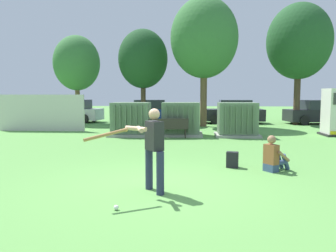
{
  "coord_description": "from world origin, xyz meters",
  "views": [
    {
      "loc": [
        0.72,
        -7.11,
        2.03
      ],
      "look_at": [
        -0.01,
        3.5,
        1.0
      ],
      "focal_mm": 35.31,
      "sensor_mm": 36.0,
      "label": 1
    }
  ],
  "objects": [
    {
      "name": "parked_car_leftmost",
      "position": [
        -7.8,
        16.27,
        0.75
      ],
      "size": [
        4.37,
        2.29,
        1.62
      ],
      "color": "#B2B2B7",
      "rests_on": "ground"
    },
    {
      "name": "parked_car_right_of_center",
      "position": [
        3.69,
        16.16,
        0.75
      ],
      "size": [
        4.22,
        1.96,
        1.62
      ],
      "color": "black",
      "rests_on": "ground"
    },
    {
      "name": "batter",
      "position": [
        -0.07,
        -0.45,
        0.98
      ],
      "size": [
        1.45,
        1.15,
        1.74
      ],
      "color": "#282D4C",
      "rests_on": "ground"
    },
    {
      "name": "transformer_mid_east",
      "position": [
        2.95,
        8.91,
        0.79
      ],
      "size": [
        2.1,
        1.7,
        1.62
      ],
      "color": "#9E9B93",
      "rests_on": "ground"
    },
    {
      "name": "tree_center_left",
      "position": [
        -2.52,
        15.37,
        4.38
      ],
      "size": [
        3.34,
        3.34,
        6.38
      ],
      "color": "#4C3828",
      "rests_on": "ground"
    },
    {
      "name": "tree_center_right",
      "position": [
        1.52,
        13.68,
        5.44
      ],
      "size": [
        4.15,
        4.15,
        7.92
      ],
      "color": "brown",
      "rests_on": "ground"
    },
    {
      "name": "tree_left",
      "position": [
        -7.1,
        15.31,
        4.13
      ],
      "size": [
        3.15,
        3.15,
        6.02
      ],
      "color": "brown",
      "rests_on": "ground"
    },
    {
      "name": "ground_plane",
      "position": [
        0.0,
        0.0,
        0.0
      ],
      "size": [
        96.0,
        96.0,
        0.0
      ],
      "primitive_type": "plane",
      "color": "#5B9947"
    },
    {
      "name": "parked_car_rightmost",
      "position": [
        9.37,
        16.01,
        0.75
      ],
      "size": [
        4.39,
        2.34,
        1.62
      ],
      "color": "black",
      "rests_on": "ground"
    },
    {
      "name": "tree_right",
      "position": [
        7.73,
        15.33,
        5.42
      ],
      "size": [
        4.13,
        4.13,
        7.9
      ],
      "color": "#4C3828",
      "rests_on": "ground"
    },
    {
      "name": "park_bench",
      "position": [
        -0.28,
        7.92,
        0.54
      ],
      "size": [
        1.83,
        0.55,
        0.92
      ],
      "color": "#2D2823",
      "rests_on": "ground"
    },
    {
      "name": "seated_spectator",
      "position": [
        2.92,
        1.65,
        0.38
      ],
      "size": [
        0.78,
        0.69,
        0.96
      ],
      "color": "#384C75",
      "rests_on": "ground"
    },
    {
      "name": "backpack",
      "position": [
        1.89,
        2.01,
        0.21
      ],
      "size": [
        0.36,
        0.31,
        0.44
      ],
      "color": "black",
      "rests_on": "ground"
    },
    {
      "name": "transformer_west",
      "position": [
        -2.18,
        8.81,
        0.79
      ],
      "size": [
        2.1,
        1.7,
        1.62
      ],
      "color": "#9E9B93",
      "rests_on": "ground"
    },
    {
      "name": "sports_ball",
      "position": [
        -0.57,
        -1.55,
        0.04
      ],
      "size": [
        0.09,
        0.09,
        0.09
      ],
      "primitive_type": "sphere",
      "color": "white",
      "rests_on": "ground"
    },
    {
      "name": "fence_panel",
      "position": [
        -7.47,
        10.5,
        1.0
      ],
      "size": [
        4.8,
        0.12,
        2.0
      ],
      "primitive_type": "cube",
      "color": "beige",
      "rests_on": "ground"
    },
    {
      "name": "parked_car_left_of_center",
      "position": [
        -2.27,
        16.14,
        0.75
      ],
      "size": [
        4.27,
        2.07,
        1.62
      ],
      "color": "navy",
      "rests_on": "ground"
    },
    {
      "name": "transformer_mid_west",
      "position": [
        0.25,
        9.01,
        0.79
      ],
      "size": [
        2.1,
        1.7,
        1.62
      ],
      "color": "#9E9B93",
      "rests_on": "ground"
    }
  ]
}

